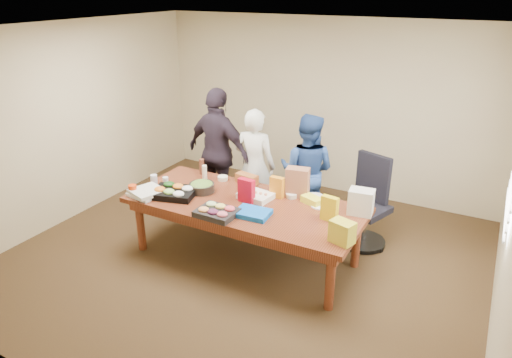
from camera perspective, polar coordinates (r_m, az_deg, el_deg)
The scene contains 36 objects.
floor at distance 5.87m, azimuth -1.31°, elevation -9.58°, with size 5.50×5.00×0.02m, color #47301E.
ceiling at distance 4.97m, azimuth -1.60°, elevation 17.91°, with size 5.50×5.00×0.02m, color white.
wall_back at distance 7.45m, azimuth 8.20°, elevation 8.75°, with size 5.50×0.04×2.70m, color beige.
wall_front at distance 3.53m, azimuth -22.16°, elevation -9.45°, with size 5.50×0.04×2.70m, color beige.
wall_left at distance 6.99m, azimuth -21.59°, elevation 6.43°, with size 0.04×5.00×2.70m, color beige.
conference_table at distance 5.67m, azimuth -1.35°, elevation -6.29°, with size 2.80×1.20×0.75m, color #4C1C0F.
office_chair at distance 6.02m, azimuth 13.34°, elevation -3.16°, with size 0.57×0.57×1.12m, color black.
person_center at distance 6.42m, azimuth -0.17°, elevation 1.59°, with size 0.59×0.39×1.62m, color silver.
person_right at distance 6.33m, azimuth 6.22°, elevation 0.96°, with size 0.77×0.60×1.59m, color #284A8D.
person_left at distance 6.66m, azimuth -4.59°, elevation 3.30°, with size 1.07×0.45×1.83m, color #29202B.
veggie_tray at distance 5.74m, azimuth -10.00°, elevation -1.67°, with size 0.51×0.40×0.08m, color black.
fruit_tray at distance 5.21m, azimuth -4.81°, elevation -4.12°, with size 0.44×0.35×0.07m, color black.
sheet_cake at distance 5.59m, azimuth -0.03°, elevation -2.05°, with size 0.38×0.29×0.07m, color white.
salad_bowl at distance 5.80m, azimuth -6.65°, elevation -1.04°, with size 0.32×0.32×0.10m, color black.
chip_bag_blue at distance 5.19m, azimuth -0.40°, elevation -4.20°, with size 0.38×0.28×0.06m, color blue.
chip_bag_red at distance 5.45m, azimuth -1.18°, elevation -1.44°, with size 0.20×0.08×0.29m, color #B10921.
chip_bag_yellow at distance 5.10m, azimuth 8.97°, elevation -3.60°, with size 0.19×0.07×0.28m, color yellow.
chip_bag_orange at distance 5.59m, azimuth 2.56°, elevation -1.01°, with size 0.17×0.07×0.26m, color orange.
mayo_jar at distance 5.77m, azimuth 2.38°, elevation -0.91°, with size 0.08×0.08×0.13m, color white.
mustard_bottle at distance 5.67m, azimuth 2.48°, elevation -1.21°, with size 0.06×0.06×0.16m, color #F9FD0F.
dressing_bottle at distance 6.31m, azimuth -6.65°, elevation 1.51°, with size 0.07×0.07×0.21m, color brown.
ranch_bottle at distance 6.15m, azimuth -6.31°, elevation 0.82°, with size 0.06×0.06×0.19m, color beige.
banana_bunch at distance 5.50m, azimuth 6.88°, elevation -2.59°, with size 0.25×0.15×0.08m, color #F8F331.
bread_loaf at distance 6.01m, azimuth -1.14°, elevation 0.05°, with size 0.30×0.13×0.12m, color #9D5424.
kraft_bag at distance 5.62m, azimuth 5.10°, elevation -0.38°, with size 0.27×0.16×0.36m, color #996145.
red_cup at distance 5.85m, azimuth -14.83°, elevation -1.33°, with size 0.10×0.10×0.13m, color red.
clear_cup_a at distance 6.12m, azimuth -12.37°, elevation -0.05°, with size 0.09×0.09×0.12m, color silver.
clear_cup_b at distance 6.07m, azimuth -10.99°, elevation -0.23°, with size 0.07×0.07×0.10m, color silver.
pizza_box_lower at distance 5.84m, azimuth -13.20°, elevation -1.70°, with size 0.36×0.36×0.04m, color white.
pizza_box_upper at distance 5.79m, azimuth -13.16°, elevation -1.47°, with size 0.36×0.36×0.04m, color silver.
plate_a at distance 5.47m, azimuth 7.93°, elevation -3.20°, with size 0.24×0.24×0.01m, color white.
plate_b at distance 5.67m, azimuth 7.15°, elevation -2.17°, with size 0.24×0.24×0.01m, color white.
dip_bowl_a at distance 5.63m, azimuth 4.37°, elevation -2.02°, with size 0.13×0.13×0.05m, color white.
dip_bowl_b at distance 6.12m, azimuth -4.08°, elevation 0.11°, with size 0.13×0.13×0.05m, color #F1EFCA.
grocery_bag_white at distance 5.31m, azimuth 12.71°, elevation -2.75°, with size 0.27×0.19×0.29m, color silver.
grocery_bag_yellow at distance 4.71m, azimuth 10.49°, elevation -6.39°, with size 0.23×0.16×0.23m, color gold.
Camera 1 is at (2.46, -4.30, 3.14)m, focal length 32.72 mm.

